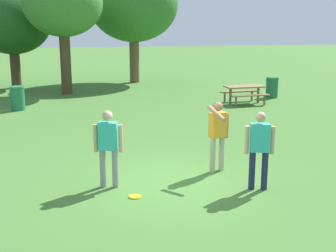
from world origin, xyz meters
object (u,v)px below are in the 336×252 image
at_px(person_catcher, 108,144).
at_px(picnic_table_near, 245,91).
at_px(person_bystander, 218,131).
at_px(trash_can_beside_table, 272,87).
at_px(tree_slender_mid, 63,3).
at_px(person_thrower, 259,146).
at_px(tree_back_left, 133,4).
at_px(frisbee, 135,197).
at_px(trash_can_further_along, 18,98).
at_px(tree_far_right, 12,22).

distance_m(person_catcher, picnic_table_near, 11.09).
xyz_separation_m(person_bystander, trash_can_beside_table, (5.90, 9.72, -0.48)).
bearing_deg(person_bystander, tree_slender_mid, 105.24).
bearing_deg(person_thrower, tree_back_left, 90.27).
distance_m(person_catcher, tree_slender_mid, 13.88).
bearing_deg(trash_can_beside_table, frisbee, -126.25).
height_order(trash_can_beside_table, tree_back_left, tree_back_left).
bearing_deg(trash_can_beside_table, tree_slender_mid, 161.20).
height_order(person_bystander, tree_slender_mid, tree_slender_mid).
xyz_separation_m(trash_can_beside_table, tree_slender_mid, (-9.42, 3.21, 3.84)).
relative_size(trash_can_beside_table, tree_slender_mid, 0.16).
bearing_deg(tree_slender_mid, frisbee, -84.25).
relative_size(person_thrower, trash_can_beside_table, 1.71).
bearing_deg(tree_slender_mid, picnic_table_near, -30.83).
distance_m(trash_can_beside_table, trash_can_further_along, 11.33).
bearing_deg(tree_far_right, tree_slender_mid, -45.39).
bearing_deg(person_thrower, trash_can_further_along, 119.88).
xyz_separation_m(person_bystander, tree_far_right, (-6.21, 15.64, 2.54)).
bearing_deg(trash_can_further_along, tree_slender_mid, 64.79).
bearing_deg(trash_can_further_along, person_thrower, -60.12).
height_order(trash_can_further_along, tree_far_right, tree_far_right).
bearing_deg(frisbee, picnic_table_near, 57.54).
xyz_separation_m(person_catcher, picnic_table_near, (6.56, 8.93, -0.38)).
relative_size(person_bystander, trash_can_further_along, 1.71).
bearing_deg(tree_slender_mid, tree_far_right, 134.61).
height_order(person_thrower, tree_far_right, tree_far_right).
relative_size(frisbee, picnic_table_near, 0.14).
distance_m(picnic_table_near, trash_can_beside_table, 2.28).
height_order(person_catcher, tree_far_right, tree_far_right).
relative_size(frisbee, trash_can_beside_table, 0.26).
distance_m(person_catcher, frisbee, 1.24).
distance_m(person_catcher, trash_can_beside_table, 13.27).
xyz_separation_m(person_thrower, person_catcher, (-3.01, 0.79, 0.00)).
bearing_deg(person_catcher, trash_can_further_along, 106.89).
bearing_deg(frisbee, trash_can_further_along, 108.12).
bearing_deg(person_thrower, picnic_table_near, 69.89).
bearing_deg(tree_slender_mid, tree_back_left, 43.47).
relative_size(trash_can_further_along, tree_back_left, 0.14).
bearing_deg(person_catcher, frisbee, -56.89).
height_order(trash_can_beside_table, tree_slender_mid, tree_slender_mid).
bearing_deg(frisbee, tree_back_left, 82.09).
relative_size(person_thrower, person_bystander, 1.00).
height_order(person_bystander, trash_can_further_along, person_bystander).
relative_size(person_catcher, picnic_table_near, 0.91).
relative_size(frisbee, tree_far_right, 0.05).
bearing_deg(tree_back_left, tree_slender_mid, -136.53).
distance_m(person_bystander, tree_far_right, 17.02).
bearing_deg(frisbee, person_catcher, 123.11).
relative_size(person_catcher, person_bystander, 1.00).
bearing_deg(trash_can_beside_table, trash_can_further_along, -175.95).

